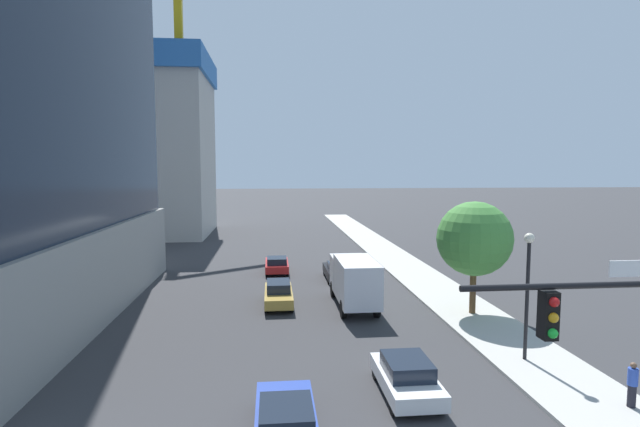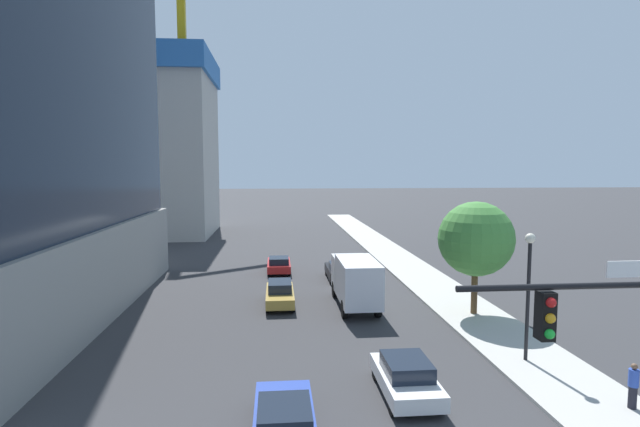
{
  "view_description": "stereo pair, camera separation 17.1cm",
  "coord_description": "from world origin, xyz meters",
  "px_view_note": "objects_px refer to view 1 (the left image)",
  "views": [
    {
      "loc": [
        -2.77,
        -6.9,
        8.54
      ],
      "look_at": [
        -0.77,
        12.97,
        6.67
      ],
      "focal_mm": 27.05,
      "sensor_mm": 36.0,
      "label": 1
    },
    {
      "loc": [
        -2.6,
        -6.91,
        8.54
      ],
      "look_at": [
        -0.77,
        12.97,
        6.67
      ],
      "focal_mm": 27.05,
      "sensor_mm": 36.0,
      "label": 2
    }
  ],
  "objects_px": {
    "car_gold": "(279,293)",
    "car_black": "(338,271)",
    "car_red": "(277,264)",
    "car_white": "(407,376)",
    "street_tree": "(474,239)",
    "car_blue": "(286,419)",
    "box_truck": "(354,279)",
    "street_lamp": "(528,277)",
    "pedestrian_blue_shirt": "(632,384)",
    "traffic_light_pole": "(640,347)",
    "construction_building": "(157,136)"
  },
  "relations": [
    {
      "from": "street_tree",
      "to": "car_white",
      "type": "xyz_separation_m",
      "value": [
        -6.59,
        -9.33,
        -3.79
      ]
    },
    {
      "from": "street_tree",
      "to": "car_blue",
      "type": "relative_size",
      "value": 1.49
    },
    {
      "from": "street_tree",
      "to": "car_black",
      "type": "xyz_separation_m",
      "value": [
        -6.59,
        9.77,
        -3.81
      ]
    },
    {
      "from": "car_blue",
      "to": "box_truck",
      "type": "relative_size",
      "value": 0.65
    },
    {
      "from": "street_lamp",
      "to": "car_red",
      "type": "distance_m",
      "value": 22.55
    },
    {
      "from": "construction_building",
      "to": "street_tree",
      "type": "bearing_deg",
      "value": -55.32
    },
    {
      "from": "car_black",
      "to": "pedestrian_blue_shirt",
      "type": "height_order",
      "value": "pedestrian_blue_shirt"
    },
    {
      "from": "construction_building",
      "to": "car_blue",
      "type": "bearing_deg",
      "value": -73.28
    },
    {
      "from": "car_red",
      "to": "car_gold",
      "type": "bearing_deg",
      "value": -90.0
    },
    {
      "from": "street_lamp",
      "to": "car_black",
      "type": "relative_size",
      "value": 1.31
    },
    {
      "from": "car_white",
      "to": "car_black",
      "type": "relative_size",
      "value": 0.97
    },
    {
      "from": "box_truck",
      "to": "construction_building",
      "type": "bearing_deg",
      "value": 118.86
    },
    {
      "from": "box_truck",
      "to": "street_tree",
      "type": "bearing_deg",
      "value": -19.37
    },
    {
      "from": "car_gold",
      "to": "car_black",
      "type": "distance_m",
      "value": 7.96
    },
    {
      "from": "car_gold",
      "to": "car_white",
      "type": "distance_m",
      "value": 13.45
    },
    {
      "from": "car_red",
      "to": "car_white",
      "type": "bearing_deg",
      "value": -78.17
    },
    {
      "from": "car_blue",
      "to": "car_red",
      "type": "xyz_separation_m",
      "value": [
        0.0,
        24.67,
        -0.01
      ]
    },
    {
      "from": "car_gold",
      "to": "car_white",
      "type": "relative_size",
      "value": 1.11
    },
    {
      "from": "street_lamp",
      "to": "car_gold",
      "type": "xyz_separation_m",
      "value": [
        -10.7,
        10.13,
        -3.11
      ]
    },
    {
      "from": "car_gold",
      "to": "box_truck",
      "type": "distance_m",
      "value": 4.84
    },
    {
      "from": "construction_building",
      "to": "car_red",
      "type": "height_order",
      "value": "construction_building"
    },
    {
      "from": "construction_building",
      "to": "box_truck",
      "type": "relative_size",
      "value": 4.74
    },
    {
      "from": "car_blue",
      "to": "car_red",
      "type": "height_order",
      "value": "car_blue"
    },
    {
      "from": "construction_building",
      "to": "car_gold",
      "type": "bearing_deg",
      "value": -66.6
    },
    {
      "from": "car_white",
      "to": "box_truck",
      "type": "height_order",
      "value": "box_truck"
    },
    {
      "from": "street_tree",
      "to": "car_blue",
      "type": "bearing_deg",
      "value": -133.32
    },
    {
      "from": "box_truck",
      "to": "pedestrian_blue_shirt",
      "type": "bearing_deg",
      "value": -60.88
    },
    {
      "from": "traffic_light_pole",
      "to": "pedestrian_blue_shirt",
      "type": "xyz_separation_m",
      "value": [
        4.51,
        5.58,
        -3.65
      ]
    },
    {
      "from": "car_red",
      "to": "box_truck",
      "type": "bearing_deg",
      "value": -66.12
    },
    {
      "from": "street_tree",
      "to": "pedestrian_blue_shirt",
      "type": "height_order",
      "value": "street_tree"
    },
    {
      "from": "street_tree",
      "to": "pedestrian_blue_shirt",
      "type": "xyz_separation_m",
      "value": [
        0.99,
        -11.29,
        -3.54
      ]
    },
    {
      "from": "traffic_light_pole",
      "to": "street_tree",
      "type": "distance_m",
      "value": 17.24
    },
    {
      "from": "construction_building",
      "to": "traffic_light_pole",
      "type": "relative_size",
      "value": 4.82
    },
    {
      "from": "traffic_light_pole",
      "to": "construction_building",
      "type": "bearing_deg",
      "value": 112.48
    },
    {
      "from": "street_lamp",
      "to": "pedestrian_blue_shirt",
      "type": "height_order",
      "value": "street_lamp"
    },
    {
      "from": "car_gold",
      "to": "car_black",
      "type": "xyz_separation_m",
      "value": [
        4.63,
        6.48,
        -0.03
      ]
    },
    {
      "from": "car_blue",
      "to": "box_truck",
      "type": "bearing_deg",
      "value": 71.96
    },
    {
      "from": "car_gold",
      "to": "pedestrian_blue_shirt",
      "type": "distance_m",
      "value": 19.03
    },
    {
      "from": "car_red",
      "to": "traffic_light_pole",
      "type": "bearing_deg",
      "value": -75.44
    },
    {
      "from": "street_lamp",
      "to": "box_truck",
      "type": "xyz_separation_m",
      "value": [
        -6.07,
        9.15,
        -2.07
      ]
    },
    {
      "from": "construction_building",
      "to": "street_lamp",
      "type": "bearing_deg",
      "value": -60.13
    },
    {
      "from": "car_red",
      "to": "box_truck",
      "type": "relative_size",
      "value": 0.64
    },
    {
      "from": "traffic_light_pole",
      "to": "street_tree",
      "type": "relative_size",
      "value": 1.01
    },
    {
      "from": "construction_building",
      "to": "car_white",
      "type": "bearing_deg",
      "value": -67.46
    },
    {
      "from": "car_black",
      "to": "pedestrian_blue_shirt",
      "type": "relative_size",
      "value": 2.66
    },
    {
      "from": "street_lamp",
      "to": "car_blue",
      "type": "bearing_deg",
      "value": -154.66
    },
    {
      "from": "car_black",
      "to": "construction_building",
      "type": "bearing_deg",
      "value": 124.91
    },
    {
      "from": "street_tree",
      "to": "car_red",
      "type": "distance_m",
      "value": 17.43
    },
    {
      "from": "street_tree",
      "to": "pedestrian_blue_shirt",
      "type": "bearing_deg",
      "value": -84.99
    },
    {
      "from": "car_white",
      "to": "car_red",
      "type": "xyz_separation_m",
      "value": [
        -4.63,
        22.1,
        -0.05
      ]
    }
  ]
}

